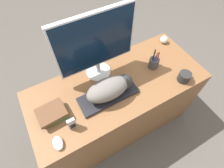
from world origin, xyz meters
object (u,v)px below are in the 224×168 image
object	(u,v)px
computer_mouse	(58,143)
book_stack	(52,113)
baseball	(164,40)
monitor	(96,44)
phone	(72,124)
coffee_mug	(184,77)
cat	(111,88)
pen_cup	(154,63)
keyboard	(108,95)

from	to	relation	value
computer_mouse	book_stack	size ratio (longest dim) A/B	0.49
baseball	monitor	bearing A→B (deg)	-177.89
computer_mouse	phone	world-z (taller)	phone
computer_mouse	coffee_mug	world-z (taller)	coffee_mug
cat	computer_mouse	xyz separation A→B (m)	(-0.49, -0.16, -0.08)
computer_mouse	phone	xyz separation A→B (m)	(0.13, 0.06, 0.04)
cat	pen_cup	distance (m)	0.48
keyboard	monitor	bearing A→B (deg)	80.25
keyboard	baseball	bearing A→B (deg)	19.77
monitor	baseball	bearing A→B (deg)	2.11
keyboard	pen_cup	distance (m)	0.50
coffee_mug	pen_cup	size ratio (longest dim) A/B	0.62
keyboard	baseball	size ratio (longest dim) A/B	6.45
keyboard	coffee_mug	distance (m)	0.65
keyboard	book_stack	size ratio (longest dim) A/B	2.28
cat	phone	bearing A→B (deg)	-164.12
phone	book_stack	distance (m)	0.18
computer_mouse	pen_cup	world-z (taller)	pen_cup
monitor	book_stack	world-z (taller)	monitor
monitor	coffee_mug	distance (m)	0.77
computer_mouse	book_stack	distance (m)	0.22
computer_mouse	monitor	bearing A→B (deg)	39.13
keyboard	cat	distance (m)	0.09
monitor	pen_cup	size ratio (longest dim) A/B	2.97
baseball	coffee_mug	bearing A→B (deg)	-108.19
coffee_mug	monitor	bearing A→B (deg)	144.37
cat	pen_cup	world-z (taller)	pen_cup
keyboard	monitor	xyz separation A→B (m)	(0.04, 0.25, 0.31)
phone	book_stack	xyz separation A→B (m)	(-0.09, 0.15, -0.02)
baseball	phone	world-z (taller)	phone
keyboard	phone	distance (m)	0.35
monitor	phone	bearing A→B (deg)	-137.04
coffee_mug	keyboard	bearing A→B (deg)	165.06
pen_cup	book_stack	size ratio (longest dim) A/B	1.01
keyboard	coffee_mug	world-z (taller)	coffee_mug
computer_mouse	baseball	world-z (taller)	baseball
coffee_mug	computer_mouse	bearing A→B (deg)	179.88
pen_cup	phone	xyz separation A→B (m)	(-0.83, -0.18, 0.01)
computer_mouse	book_stack	world-z (taller)	book_stack
computer_mouse	baseball	bearing A→B (deg)	19.64
computer_mouse	phone	size ratio (longest dim) A/B	0.87
computer_mouse	cat	bearing A→B (deg)	18.57
book_stack	computer_mouse	bearing A→B (deg)	-99.85
monitor	computer_mouse	world-z (taller)	monitor
coffee_mug	baseball	bearing A→B (deg)	71.81
cat	baseball	xyz separation A→B (m)	(0.75, 0.28, -0.06)
baseball	book_stack	xyz separation A→B (m)	(-1.20, -0.23, 0.00)
monitor	phone	size ratio (longest dim) A/B	5.34
cat	computer_mouse	distance (m)	0.52
monitor	pen_cup	bearing A→B (deg)	-21.42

